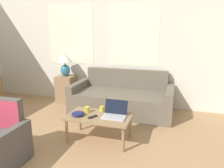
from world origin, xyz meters
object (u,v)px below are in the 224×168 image
object	(u,v)px
coffee_table	(99,118)
cup_yellow	(102,109)
cup_navy	(87,110)
snack_bowl	(78,114)
table_lamp	(65,62)
tv_remote	(93,117)
couch	(122,99)
laptop	(115,113)

from	to	relation	value
coffee_table	cup_yellow	xyz separation A→B (m)	(-0.02, 0.19, 0.08)
cup_navy	snack_bowl	xyz separation A→B (m)	(-0.08, -0.16, -0.02)
table_lamp	snack_bowl	bearing A→B (deg)	-56.18
cup_yellow	table_lamp	bearing A→B (deg)	136.24
table_lamp	tv_remote	world-z (taller)	table_lamp
coffee_table	snack_bowl	xyz separation A→B (m)	(-0.31, -0.09, 0.07)
table_lamp	cup_navy	world-z (taller)	table_lamp
tv_remote	table_lamp	bearing A→B (deg)	129.41
couch	tv_remote	size ratio (longest dim) A/B	13.46
coffee_table	tv_remote	world-z (taller)	tv_remote
couch	table_lamp	xyz separation A→B (m)	(-1.39, 0.18, 0.71)
cup_navy	snack_bowl	distance (m)	0.18
coffee_table	cup_yellow	distance (m)	0.21
couch	cup_navy	xyz separation A→B (m)	(-0.27, -1.21, 0.19)
cup_navy	cup_yellow	world-z (taller)	cup_navy
laptop	snack_bowl	size ratio (longest dim) A/B	1.75
cup_yellow	coffee_table	bearing A→B (deg)	-84.16
couch	tv_remote	xyz separation A→B (m)	(-0.11, -1.38, 0.15)
couch	coffee_table	world-z (taller)	couch
coffee_table	tv_remote	bearing A→B (deg)	-126.71
table_lamp	laptop	size ratio (longest dim) A/B	1.54
snack_bowl	cup_navy	bearing A→B (deg)	62.87
laptop	cup_yellow	size ratio (longest dim) A/B	4.27
laptop	cup_navy	bearing A→B (deg)	175.77
table_lamp	coffee_table	world-z (taller)	table_lamp
couch	table_lamp	distance (m)	1.57
cup_navy	cup_yellow	distance (m)	0.24
table_lamp	snack_bowl	size ratio (longest dim) A/B	2.70
cup_navy	cup_yellow	bearing A→B (deg)	30.61
tv_remote	snack_bowl	bearing A→B (deg)	178.77
coffee_table	cup_navy	world-z (taller)	cup_navy
laptop	cup_yellow	bearing A→B (deg)	148.34
snack_bowl	tv_remote	size ratio (longest dim) A/B	1.31
coffee_table	tv_remote	distance (m)	0.13
laptop	cup_yellow	distance (m)	0.30
couch	coffee_table	distance (m)	1.29
coffee_table	laptop	xyz separation A→B (m)	(0.24, 0.04, 0.10)
table_lamp	laptop	bearing A→B (deg)	-42.07
tv_remote	cup_yellow	bearing A→B (deg)	80.34
couch	cup_yellow	size ratio (longest dim) A/B	25.08
cup_yellow	tv_remote	size ratio (longest dim) A/B	0.54
couch	cup_navy	world-z (taller)	couch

